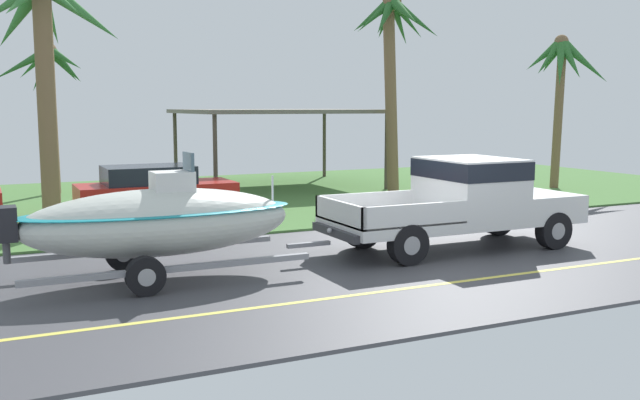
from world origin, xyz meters
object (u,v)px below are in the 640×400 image
(boat_on_trailer, at_px, (159,222))
(palm_tree_mid, at_px, (44,44))
(palm_tree_far_left, at_px, (392,43))
(parked_sedan_near, at_px, (155,191))
(carport_awning, at_px, (277,113))
(palm_tree_near_right, at_px, (563,69))
(palm_tree_near_left, at_px, (50,78))
(pickup_truck_towing, at_px, (468,198))

(boat_on_trailer, distance_m, palm_tree_mid, 6.67)
(palm_tree_far_left, bearing_deg, parked_sedan_near, -171.47)
(boat_on_trailer, relative_size, parked_sedan_near, 1.38)
(parked_sedan_near, height_order, carport_awning, carport_awning)
(palm_tree_near_right, relative_size, palm_tree_mid, 0.90)
(parked_sedan_near, relative_size, palm_tree_mid, 0.70)
(palm_tree_near_left, bearing_deg, palm_tree_near_right, -21.06)
(palm_tree_mid, bearing_deg, boat_on_trailer, -77.03)
(palm_tree_near_right, xyz_separation_m, palm_tree_far_left, (-6.15, 1.63, 0.80))
(parked_sedan_near, height_order, palm_tree_far_left, palm_tree_far_left)
(parked_sedan_near, height_order, palm_tree_near_left, palm_tree_near_left)
(palm_tree_near_left, distance_m, palm_tree_mid, 8.34)
(pickup_truck_towing, xyz_separation_m, parked_sedan_near, (-5.03, 7.74, -0.40))
(parked_sedan_near, xyz_separation_m, palm_tree_mid, (-2.93, -2.16, 3.80))
(boat_on_trailer, xyz_separation_m, palm_tree_near_right, (16.34, 7.39, 3.34))
(pickup_truck_towing, height_order, palm_tree_near_left, palm_tree_near_left)
(parked_sedan_near, bearing_deg, carport_awning, 39.53)
(palm_tree_near_left, distance_m, palm_tree_near_right, 18.00)
(palm_tree_near_left, relative_size, palm_tree_mid, 0.84)
(carport_awning, xyz_separation_m, palm_tree_near_right, (9.05, -5.00, 1.58))
(boat_on_trailer, height_order, parked_sedan_near, boat_on_trailer)
(carport_awning, relative_size, palm_tree_far_left, 1.00)
(palm_tree_near_right, bearing_deg, parked_sedan_near, 178.64)
(parked_sedan_near, height_order, palm_tree_near_right, palm_tree_near_right)
(pickup_truck_towing, xyz_separation_m, palm_tree_near_right, (9.66, 7.39, 3.30))
(pickup_truck_towing, height_order, palm_tree_near_right, palm_tree_near_right)
(palm_tree_near_left, bearing_deg, boat_on_trailer, -88.11)
(palm_tree_far_left, bearing_deg, boat_on_trailer, -138.48)
(carport_awning, xyz_separation_m, palm_tree_far_left, (2.90, -3.37, 2.38))
(boat_on_trailer, distance_m, parked_sedan_near, 7.92)
(palm_tree_far_left, bearing_deg, palm_tree_near_right, -14.83)
(carport_awning, bearing_deg, palm_tree_near_left, 169.29)
(parked_sedan_near, xyz_separation_m, carport_awning, (5.64, 4.65, 2.12))
(palm_tree_far_left, bearing_deg, palm_tree_near_left, 155.56)
(boat_on_trailer, bearing_deg, palm_tree_mid, 102.97)
(palm_tree_near_right, bearing_deg, palm_tree_near_left, 158.94)
(parked_sedan_near, bearing_deg, palm_tree_near_right, -1.36)
(palm_tree_mid, height_order, palm_tree_far_left, palm_tree_far_left)
(pickup_truck_towing, height_order, boat_on_trailer, boat_on_trailer)
(boat_on_trailer, bearing_deg, carport_awning, 59.54)
(boat_on_trailer, distance_m, palm_tree_far_left, 14.22)
(boat_on_trailer, height_order, carport_awning, carport_awning)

